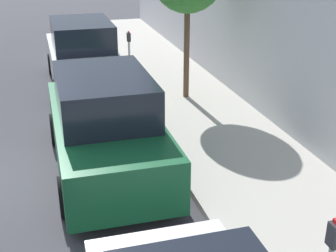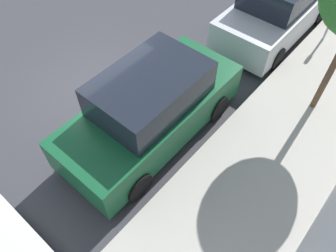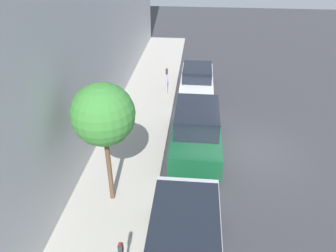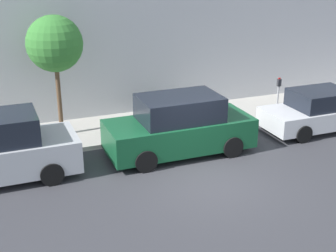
{
  "view_description": "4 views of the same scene",
  "coord_description": "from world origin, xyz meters",
  "px_view_note": "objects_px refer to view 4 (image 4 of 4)",
  "views": [
    {
      "loc": [
        1.12,
        -8.45,
        4.5
      ],
      "look_at": [
        3.36,
        -0.45,
        1.0
      ],
      "focal_mm": 50.0,
      "sensor_mm": 36.0,
      "label": 1
    },
    {
      "loc": [
        5.82,
        -3.57,
        6.76
      ],
      "look_at": [
        2.89,
        -0.15,
        1.0
      ],
      "focal_mm": 35.0,
      "sensor_mm": 36.0,
      "label": 2
    },
    {
      "loc": [
        2.26,
        11.58,
        8.05
      ],
      "look_at": [
        3.41,
        -0.09,
        1.0
      ],
      "focal_mm": 35.0,
      "sensor_mm": 36.0,
      "label": 3
    },
    {
      "loc": [
        -10.94,
        5.63,
        6.34
      ],
      "look_at": [
        2.25,
        0.42,
        1.0
      ],
      "focal_mm": 50.0,
      "sensor_mm": 36.0,
      "label": 4
    }
  ],
  "objects_px": {
    "street_tree": "(55,44)",
    "parked_sedan_nearest": "(321,111)",
    "parking_meter_near": "(278,92)",
    "parked_suv_second": "(179,127)"
  },
  "relations": [
    {
      "from": "parked_suv_second",
      "to": "parked_sedan_nearest",
      "type": "bearing_deg",
      "value": -89.04
    },
    {
      "from": "parked_suv_second",
      "to": "parking_meter_near",
      "type": "distance_m",
      "value": 5.27
    },
    {
      "from": "street_tree",
      "to": "parked_sedan_nearest",
      "type": "bearing_deg",
      "value": -106.19
    },
    {
      "from": "parking_meter_near",
      "to": "street_tree",
      "type": "distance_m",
      "value": 8.74
    },
    {
      "from": "parked_suv_second",
      "to": "parking_meter_near",
      "type": "height_order",
      "value": "parked_suv_second"
    },
    {
      "from": "parked_sedan_nearest",
      "to": "parking_meter_near",
      "type": "height_order",
      "value": "parking_meter_near"
    },
    {
      "from": "parking_meter_near",
      "to": "parked_sedan_nearest",
      "type": "bearing_deg",
      "value": -154.12
    },
    {
      "from": "parked_suv_second",
      "to": "parking_meter_near",
      "type": "relative_size",
      "value": 3.15
    },
    {
      "from": "parked_sedan_nearest",
      "to": "parking_meter_near",
      "type": "relative_size",
      "value": 2.95
    },
    {
      "from": "parked_sedan_nearest",
      "to": "parking_meter_near",
      "type": "distance_m",
      "value": 1.86
    }
  ]
}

